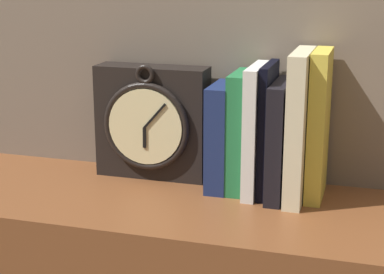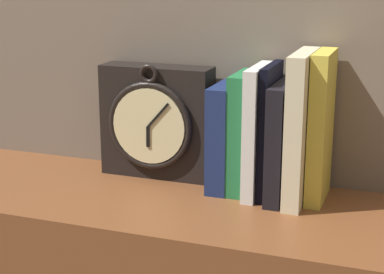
{
  "view_description": "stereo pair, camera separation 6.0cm",
  "coord_description": "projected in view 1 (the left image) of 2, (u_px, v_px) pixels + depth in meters",
  "views": [
    {
      "loc": [
        0.3,
        -0.99,
        1.21
      ],
      "look_at": [
        0.0,
        0.0,
        0.92
      ],
      "focal_mm": 60.0,
      "sensor_mm": 36.0,
      "label": 1
    },
    {
      "loc": [
        0.35,
        -0.97,
        1.21
      ],
      "look_at": [
        0.0,
        0.0,
        0.92
      ],
      "focal_mm": 60.0,
      "sensor_mm": 36.0,
      "label": 2
    }
  ],
  "objects": [
    {
      "name": "clock",
      "position": [
        152.0,
        122.0,
        1.21
      ],
      "size": [
        0.21,
        0.08,
        0.22
      ],
      "color": "black",
      "rests_on": "bookshelf"
    },
    {
      "name": "book_slot0_navy",
      "position": [
        222.0,
        137.0,
        1.15
      ],
      "size": [
        0.04,
        0.11,
        0.19
      ],
      "color": "navy",
      "rests_on": "bookshelf"
    },
    {
      "name": "book_slot1_green",
      "position": [
        241.0,
        132.0,
        1.14
      ],
      "size": [
        0.03,
        0.11,
        0.21
      ],
      "color": "#206D3B",
      "rests_on": "bookshelf"
    },
    {
      "name": "book_slot2_white",
      "position": [
        256.0,
        130.0,
        1.12
      ],
      "size": [
        0.02,
        0.13,
        0.23
      ],
      "color": "silver",
      "rests_on": "bookshelf"
    },
    {
      "name": "book_slot3_black",
      "position": [
        268.0,
        129.0,
        1.12
      ],
      "size": [
        0.01,
        0.12,
        0.23
      ],
      "color": "black",
      "rests_on": "bookshelf"
    },
    {
      "name": "book_slot4_black",
      "position": [
        280.0,
        140.0,
        1.11
      ],
      "size": [
        0.03,
        0.14,
        0.2
      ],
      "color": "black",
      "rests_on": "bookshelf"
    },
    {
      "name": "book_slot5_cream",
      "position": [
        299.0,
        126.0,
        1.09
      ],
      "size": [
        0.03,
        0.15,
        0.26
      ],
      "color": "beige",
      "rests_on": "bookshelf"
    },
    {
      "name": "book_slot6_yellow",
      "position": [
        319.0,
        125.0,
        1.1
      ],
      "size": [
        0.03,
        0.11,
        0.26
      ],
      "color": "#DDC744",
      "rests_on": "bookshelf"
    }
  ]
}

